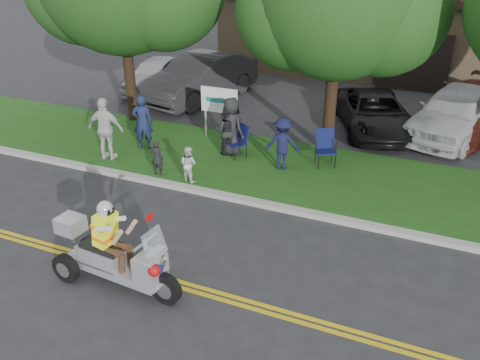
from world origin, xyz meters
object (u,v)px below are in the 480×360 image
at_px(lawn_chair_b, 325,145).
at_px(parked_car_far_right, 456,112).
at_px(spectator_adult_left, 143,122).
at_px(parked_car_left, 201,78).
at_px(spectator_adult_mid, 227,131).
at_px(parked_car_far_left, 156,74).
at_px(parked_car_right, 469,109).
at_px(parked_car_mid, 375,113).
at_px(trike_scooter, 113,256).
at_px(lawn_chair_a, 240,139).
at_px(spectator_adult_right, 106,129).

height_order(lawn_chair_b, parked_car_far_right, parked_car_far_right).
distance_m(spectator_adult_left, parked_car_left, 5.54).
bearing_deg(parked_car_left, lawn_chair_b, -23.32).
height_order(spectator_adult_mid, parked_car_far_left, spectator_adult_mid).
bearing_deg(parked_car_right, parked_car_left, -158.65).
distance_m(spectator_adult_mid, parked_car_mid, 5.42).
relative_size(parked_car_far_left, parked_car_far_right, 0.82).
height_order(spectator_adult_left, parked_car_left, spectator_adult_left).
height_order(trike_scooter, lawn_chair_a, trike_scooter).
height_order(trike_scooter, spectator_adult_left, trike_scooter).
distance_m(spectator_adult_right, parked_car_far_left, 7.47).
relative_size(parked_car_right, parked_car_far_right, 1.06).
relative_size(spectator_adult_right, parked_car_far_left, 0.45).
bearing_deg(parked_car_far_right, spectator_adult_right, -129.03).
bearing_deg(lawn_chair_b, spectator_adult_right, 172.52).
distance_m(spectator_adult_right, parked_car_left, 6.58).
bearing_deg(spectator_adult_right, lawn_chair_a, -161.99).
bearing_deg(parked_car_right, trike_scooter, -97.93).
xyz_separation_m(trike_scooter, lawn_chair_a, (-0.19, 6.43, 0.01)).
distance_m(parked_car_far_left, parked_car_right, 12.26).
distance_m(lawn_chair_a, parked_car_far_left, 8.08).
xyz_separation_m(parked_car_right, parked_car_far_right, (-0.40, -0.78, 0.08)).
bearing_deg(parked_car_mid, lawn_chair_a, -151.16).
height_order(spectator_adult_mid, parked_car_far_right, parked_car_far_right).
relative_size(lawn_chair_a, parked_car_mid, 0.21).
bearing_deg(trike_scooter, parked_car_far_right, 67.82).
xyz_separation_m(trike_scooter, spectator_adult_left, (-3.12, 5.80, 0.32)).
height_order(lawn_chair_b, parked_car_mid, parked_car_mid).
bearing_deg(spectator_adult_left, spectator_adult_mid, 169.92).
bearing_deg(spectator_adult_mid, parked_car_far_right, -159.83).
relative_size(spectator_adult_right, parked_car_mid, 0.40).
distance_m(spectator_adult_left, spectator_adult_right, 1.21).
bearing_deg(spectator_adult_mid, lawn_chair_b, 172.65).
bearing_deg(lawn_chair_b, parked_car_far_left, 123.35).
height_order(spectator_adult_right, parked_car_right, spectator_adult_right).
bearing_deg(parked_car_far_left, spectator_adult_right, -75.55).
bearing_deg(spectator_adult_left, parked_car_left, -104.61).
bearing_deg(parked_car_left, lawn_chair_a, -39.97).
height_order(lawn_chair_a, parked_car_left, parked_car_left).
height_order(lawn_chair_a, parked_car_far_right, parked_car_far_right).
relative_size(spectator_adult_mid, parked_car_far_right, 0.30).
relative_size(spectator_adult_right, parked_car_far_right, 0.37).
bearing_deg(parked_car_mid, lawn_chair_b, -124.33).
bearing_deg(spectator_adult_right, spectator_adult_left, -123.70).
bearing_deg(spectator_adult_mid, parked_car_mid, -148.14).
bearing_deg(spectator_adult_mid, trike_scooter, 79.17).
relative_size(lawn_chair_b, spectator_adult_right, 0.56).
relative_size(trike_scooter, parked_car_left, 0.51).
distance_m(spectator_adult_right, parked_car_mid, 8.79).
distance_m(parked_car_right, parked_car_far_right, 0.88).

